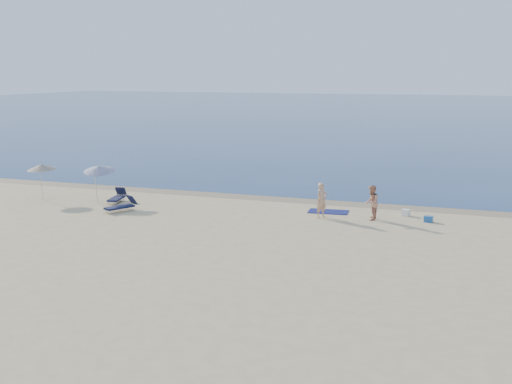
% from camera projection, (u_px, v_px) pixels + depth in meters
% --- Properties ---
extents(ground, '(160.00, 160.00, 0.00)m').
position_uv_depth(ground, '(79.00, 329.00, 17.95)').
color(ground, tan).
rests_on(ground, ground).
extents(sea, '(240.00, 160.00, 0.01)m').
position_uv_depth(sea, '(417.00, 112.00, 110.73)').
color(sea, navy).
rests_on(sea, ground).
extents(wet_sand_strip, '(240.00, 1.60, 0.00)m').
position_uv_depth(wet_sand_strip, '(281.00, 199.00, 35.95)').
color(wet_sand_strip, '#847254').
rests_on(wet_sand_strip, ground).
extents(person_left, '(0.70, 0.75, 1.73)m').
position_uv_depth(person_left, '(322.00, 200.00, 31.31)').
color(person_left, tan).
rests_on(person_left, ground).
extents(person_right, '(0.69, 0.86, 1.70)m').
position_uv_depth(person_right, '(372.00, 203.00, 30.84)').
color(person_right, tan).
rests_on(person_right, ground).
extents(beach_towel, '(2.09, 1.28, 0.03)m').
position_uv_depth(beach_towel, '(328.00, 212.00, 32.70)').
color(beach_towel, '#0F154F').
rests_on(beach_towel, ground).
extents(white_bag, '(0.45, 0.42, 0.31)m').
position_uv_depth(white_bag, '(406.00, 213.00, 31.85)').
color(white_bag, white).
rests_on(white_bag, ground).
extents(blue_cooler, '(0.43, 0.33, 0.29)m').
position_uv_depth(blue_cooler, '(428.00, 219.00, 30.52)').
color(blue_cooler, '#1C549B').
rests_on(blue_cooler, ground).
extents(umbrella_near, '(2.14, 2.16, 2.22)m').
position_uv_depth(umbrella_near, '(99.00, 168.00, 34.76)').
color(umbrella_near, silver).
rests_on(umbrella_near, ground).
extents(umbrella_far, '(2.01, 2.02, 2.09)m').
position_uv_depth(umbrella_far, '(41.00, 167.00, 35.50)').
color(umbrella_far, silver).
rests_on(umbrella_far, ground).
extents(lounger_left, '(0.85, 1.74, 0.74)m').
position_uv_depth(lounger_left, '(117.00, 197.00, 35.12)').
color(lounger_left, '#141838').
rests_on(lounger_left, ground).
extents(lounger_right, '(1.28, 1.78, 0.75)m').
position_uv_depth(lounger_right, '(122.00, 206.00, 32.86)').
color(lounger_right, '#141938').
rests_on(lounger_right, ground).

